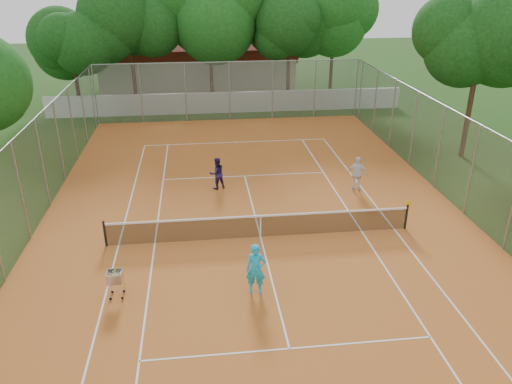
{
  "coord_description": "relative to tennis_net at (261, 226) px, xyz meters",
  "views": [
    {
      "loc": [
        -2.21,
        -17.1,
        9.68
      ],
      "look_at": [
        0.0,
        1.5,
        1.3
      ],
      "focal_mm": 35.0,
      "sensor_mm": 36.0,
      "label": 1
    }
  ],
  "objects": [
    {
      "name": "clubhouse",
      "position": [
        -2.0,
        29.0,
        1.69
      ],
      "size": [
        16.4,
        9.0,
        4.4
      ],
      "primitive_type": "cube",
      "color": "beige",
      "rests_on": "ground"
    },
    {
      "name": "tennis_net",
      "position": [
        0.0,
        0.0,
        0.0
      ],
      "size": [
        11.88,
        0.1,
        0.98
      ],
      "primitive_type": "cube",
      "color": "black",
      "rests_on": "court_pad"
    },
    {
      "name": "court_pad",
      "position": [
        0.0,
        0.0,
        -0.5
      ],
      "size": [
        18.0,
        34.0,
        0.02
      ],
      "primitive_type": "cube",
      "color": "#B56123",
      "rests_on": "ground"
    },
    {
      "name": "ground",
      "position": [
        0.0,
        0.0,
        -0.51
      ],
      "size": [
        120.0,
        120.0,
        0.0
      ],
      "primitive_type": "plane",
      "color": "#19390F",
      "rests_on": "ground"
    },
    {
      "name": "tropical_trees",
      "position": [
        0.0,
        22.0,
        4.49
      ],
      "size": [
        29.0,
        19.0,
        10.0
      ],
      "primitive_type": "cube",
      "color": "#0D370F",
      "rests_on": "ground"
    },
    {
      "name": "boundary_wall",
      "position": [
        0.0,
        19.0,
        0.24
      ],
      "size": [
        26.0,
        0.3,
        1.5
      ],
      "primitive_type": "cube",
      "color": "silver",
      "rests_on": "ground"
    },
    {
      "name": "court_lines",
      "position": [
        0.0,
        0.0,
        -0.49
      ],
      "size": [
        10.98,
        23.78,
        0.01
      ],
      "primitive_type": "cube",
      "color": "white",
      "rests_on": "court_pad"
    },
    {
      "name": "player_far_left",
      "position": [
        -1.46,
        5.01,
        0.29
      ],
      "size": [
        0.92,
        0.83,
        1.55
      ],
      "primitive_type": "imported",
      "rotation": [
        0.0,
        0.0,
        3.52
      ],
      "color": "#25194D",
      "rests_on": "court_pad"
    },
    {
      "name": "perimeter_fence",
      "position": [
        0.0,
        0.0,
        1.49
      ],
      "size": [
        18.0,
        34.0,
        4.0
      ],
      "primitive_type": "cube",
      "color": "slate",
      "rests_on": "ground"
    },
    {
      "name": "ball_hopper",
      "position": [
        -5.09,
        -3.34,
        0.02
      ],
      "size": [
        0.54,
        0.54,
        1.01
      ],
      "primitive_type": "cube",
      "rotation": [
        0.0,
        0.0,
        -0.13
      ],
      "color": "#B0AFB6",
      "rests_on": "court_pad"
    },
    {
      "name": "player_far_right",
      "position": [
        5.13,
        4.03,
        0.34
      ],
      "size": [
        1.06,
        0.73,
        1.66
      ],
      "primitive_type": "imported",
      "rotation": [
        0.0,
        0.0,
        2.77
      ],
      "color": "white",
      "rests_on": "court_pad"
    },
    {
      "name": "player_near",
      "position": [
        -0.62,
        -3.64,
        0.38
      ],
      "size": [
        0.69,
        0.5,
        1.74
      ],
      "primitive_type": "imported",
      "rotation": [
        0.0,
        0.0,
        -0.14
      ],
      "color": "#19A9D6",
      "rests_on": "court_pad"
    }
  ]
}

